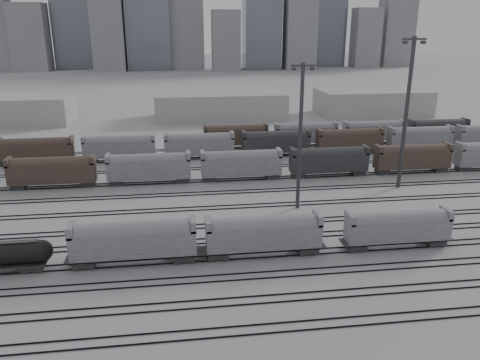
{
  "coord_description": "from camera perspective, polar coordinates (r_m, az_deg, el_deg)",
  "views": [
    {
      "loc": [
        -3.49,
        -51.27,
        27.47
      ],
      "look_at": [
        6.1,
        19.6,
        4.0
      ],
      "focal_mm": 35.0,
      "sensor_mm": 36.0,
      "label": 1
    }
  ],
  "objects": [
    {
      "name": "warehouse_mid",
      "position": [
        148.75,
        -2.43,
        9.07
      ],
      "size": [
        40.0,
        18.0,
        8.0
      ],
      "primitive_type": "cube",
      "color": "#A8A8AB",
      "rests_on": "ground"
    },
    {
      "name": "hopper_car_a",
      "position": [
        57.88,
        -12.82,
        -7.0
      ],
      "size": [
        14.95,
        2.97,
        5.35
      ],
      "color": "#242427",
      "rests_on": "ground"
    },
    {
      "name": "bg_string_far",
      "position": [
        116.77,
        12.05,
        5.57
      ],
      "size": [
        66.0,
        3.0,
        5.6
      ],
      "color": "#4A382F",
      "rests_on": "ground"
    },
    {
      "name": "ground",
      "position": [
        58.27,
        -3.41,
        -9.99
      ],
      "size": [
        900.0,
        900.0,
        0.0
      ],
      "primitive_type": "plane",
      "color": "#B2B2B7",
      "rests_on": "ground"
    },
    {
      "name": "warehouse_right",
      "position": [
        161.17,
        15.79,
        9.12
      ],
      "size": [
        35.0,
        18.0,
        8.0
      ],
      "primitive_type": "cube",
      "color": "#A8A8AB",
      "rests_on": "ground"
    },
    {
      "name": "light_mast_d",
      "position": [
        85.72,
        19.64,
        7.98
      ],
      "size": [
        4.18,
        0.67,
        26.11
      ],
      "color": "#353538",
      "rests_on": "ground"
    },
    {
      "name": "hopper_car_b",
      "position": [
        58.5,
        2.9,
        -6.38
      ],
      "size": [
        14.44,
        2.87,
        5.16
      ],
      "color": "#242427",
      "rests_on": "ground"
    },
    {
      "name": "skyline",
      "position": [
        331.66,
        -5.54,
        19.34
      ],
      "size": [
        316.0,
        22.4,
        95.0
      ],
      "color": "gray",
      "rests_on": "ground"
    },
    {
      "name": "tracks",
      "position": [
        74.1,
        -4.47,
        -3.58
      ],
      "size": [
        220.0,
        71.5,
        0.16
      ],
      "color": "black",
      "rests_on": "ground"
    },
    {
      "name": "bg_string_near",
      "position": [
        87.6,
        0.15,
        1.81
      ],
      "size": [
        151.0,
        3.0,
        5.6
      ],
      "color": "gray",
      "rests_on": "ground"
    },
    {
      "name": "bg_string_mid",
      "position": [
        104.52,
        4.4,
        4.46
      ],
      "size": [
        151.0,
        3.0,
        5.6
      ],
      "color": "#242427",
      "rests_on": "ground"
    },
    {
      "name": "light_mast_c",
      "position": [
        71.75,
        7.36,
        5.56
      ],
      "size": [
        3.62,
        0.58,
        22.59
      ],
      "color": "#353538",
      "rests_on": "ground"
    },
    {
      "name": "hopper_car_c",
      "position": [
        63.99,
        18.68,
        -5.31
      ],
      "size": [
        13.68,
        2.72,
        4.89
      ],
      "color": "#242427",
      "rests_on": "ground"
    }
  ]
}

